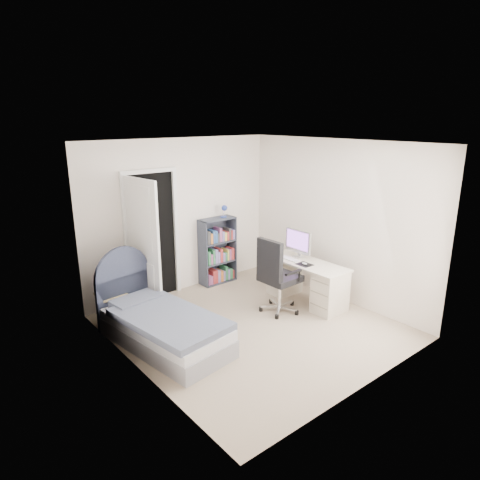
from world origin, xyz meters
TOP-DOWN VIEW (x-y plane):
  - room_shell at (0.00, 0.00)m, footprint 3.50×3.70m
  - door at (-0.79, 1.51)m, footprint 0.92×0.83m
  - bed at (-1.20, 0.41)m, footprint 1.09×1.93m
  - nightstand at (-1.47, 1.33)m, footprint 0.36×0.36m
  - floor_lamp at (-0.85, 1.64)m, footprint 0.21×0.21m
  - bookcase at (0.63, 1.66)m, footprint 0.64×0.28m
  - desk at (1.20, 0.12)m, footprint 0.54×1.34m
  - office_chair at (0.55, 0.13)m, footprint 0.59×0.60m

SIDE VIEW (x-z plane):
  - bed at x=-1.20m, z-range -0.31..0.82m
  - nightstand at x=-1.47m, z-range 0.08..0.62m
  - desk at x=1.20m, z-range -0.19..0.91m
  - bookcase at x=0.63m, z-range -0.15..1.21m
  - floor_lamp at x=-0.85m, z-range -0.14..1.35m
  - office_chair at x=0.55m, z-range 0.06..1.20m
  - door at x=-0.79m, z-range 0.00..2.06m
  - room_shell at x=0.00m, z-range -0.05..2.55m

